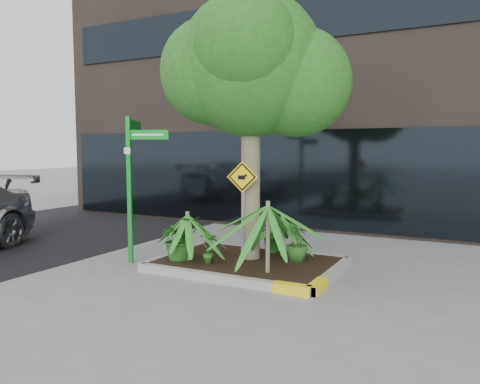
% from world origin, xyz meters
% --- Properties ---
extents(ground, '(80.00, 80.00, 0.00)m').
position_xyz_m(ground, '(0.00, 0.00, 0.00)').
color(ground, gray).
rests_on(ground, ground).
extents(planter, '(3.35, 2.36, 0.15)m').
position_xyz_m(planter, '(0.23, 0.27, 0.10)').
color(planter, '#9E9E99').
rests_on(planter, ground).
extents(tree, '(3.39, 3.01, 5.09)m').
position_xyz_m(tree, '(0.17, 0.50, 3.72)').
color(tree, gray).
rests_on(tree, ground).
extents(palm_front, '(1.34, 1.34, 1.49)m').
position_xyz_m(palm_front, '(0.88, -0.32, 1.27)').
color(palm_front, gray).
rests_on(palm_front, ground).
extents(palm_left, '(1.02, 1.02, 1.13)m').
position_xyz_m(palm_left, '(-0.77, -0.22, 0.99)').
color(palm_left, gray).
rests_on(palm_left, ground).
extents(palm_back, '(0.90, 0.90, 1.00)m').
position_xyz_m(palm_back, '(0.64, 0.90, 0.89)').
color(palm_back, gray).
rests_on(palm_back, ground).
extents(shrub_a, '(0.99, 0.99, 0.82)m').
position_xyz_m(shrub_a, '(-0.93, -0.26, 0.56)').
color(shrub_a, '#26621C').
rests_on(shrub_a, planter).
extents(shrub_b, '(0.48, 0.48, 0.72)m').
position_xyz_m(shrub_b, '(1.03, 0.63, 0.51)').
color(shrub_b, '#2A611D').
rests_on(shrub_b, planter).
extents(shrub_c, '(0.38, 0.38, 0.60)m').
position_xyz_m(shrub_c, '(-0.29, -0.27, 0.45)').
color(shrub_c, '#2D6C21').
rests_on(shrub_c, planter).
extents(shrub_d, '(0.65, 0.65, 0.83)m').
position_xyz_m(shrub_d, '(0.36, 1.06, 0.57)').
color(shrub_d, '#226A1E').
rests_on(shrub_d, planter).
extents(street_sign_post, '(1.03, 0.79, 2.81)m').
position_xyz_m(street_sign_post, '(-1.97, -0.29, 1.74)').
color(street_sign_post, '#0C8520').
rests_on(street_sign_post, ground).
extents(cattle_sign, '(0.55, 0.25, 1.83)m').
position_xyz_m(cattle_sign, '(0.21, 0.08, 1.39)').
color(cattle_sign, slate).
rests_on(cattle_sign, ground).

